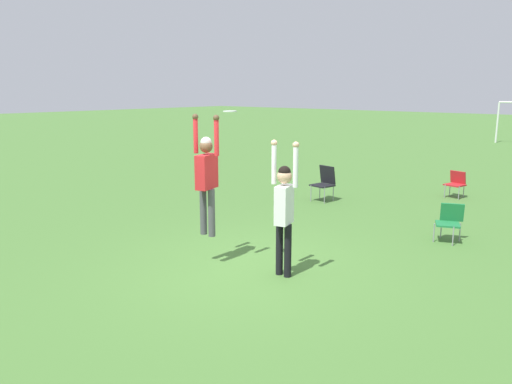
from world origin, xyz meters
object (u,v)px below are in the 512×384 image
person_jumping (207,172)px  camping_chair_0 (325,181)px  person_defending (284,205)px  frisbee (230,111)px  camping_chair_2 (450,220)px  camping_chair_1 (456,182)px

person_jumping → camping_chair_0: size_ratio=2.19×
person_defending → frisbee: 1.73m
person_jumping → frisbee: size_ratio=9.35×
camping_chair_0 → camping_chair_2: size_ratio=1.26×
camping_chair_1 → camping_chair_2: size_ratio=0.97×
person_defending → frisbee: size_ratio=9.96×
person_jumping → camping_chair_1: 8.60m
person_jumping → camping_chair_0: 5.85m
person_jumping → camping_chair_0: person_jumping is taller
person_jumping → frisbee: (0.56, 0.01, 1.05)m
person_jumping → camping_chair_2: bearing=-49.5°
frisbee → person_defending: bearing=24.7°
frisbee → camping_chair_1: size_ratio=0.30×
person_defending → camping_chair_1: person_defending is taller
camping_chair_0 → camping_chair_2: bearing=168.9°
person_defending → camping_chair_2: size_ratio=2.93×
camping_chair_0 → camping_chair_2: 4.25m
person_jumping → camping_chair_0: (-1.24, 5.62, -1.07)m
person_defending → camping_chair_0: person_defending is taller
camping_chair_1 → frisbee: bearing=96.9°
camping_chair_0 → camping_chair_2: camping_chair_0 is taller
frisbee → camping_chair_0: 6.26m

